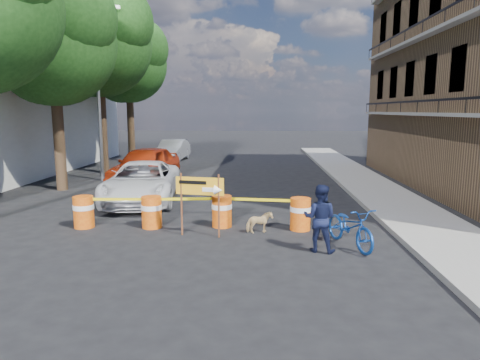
# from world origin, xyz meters

# --- Properties ---
(ground) EXTENTS (120.00, 120.00, 0.00)m
(ground) POSITION_xyz_m (0.00, 0.00, 0.00)
(ground) COLOR black
(ground) RESTS_ON ground
(sidewalk_east) EXTENTS (2.40, 40.00, 0.15)m
(sidewalk_east) POSITION_xyz_m (6.20, 6.00, 0.07)
(sidewalk_east) COLOR gray
(sidewalk_east) RESTS_ON ground
(tree_mid_a) EXTENTS (5.25, 5.00, 8.68)m
(tree_mid_a) POSITION_xyz_m (-6.74, 7.00, 6.01)
(tree_mid_a) COLOR #332316
(tree_mid_a) RESTS_ON ground
(tree_mid_b) EXTENTS (5.67, 5.40, 9.62)m
(tree_mid_b) POSITION_xyz_m (-6.73, 12.00, 6.71)
(tree_mid_b) COLOR #332316
(tree_mid_b) RESTS_ON ground
(tree_far) EXTENTS (5.04, 4.80, 8.84)m
(tree_far) POSITION_xyz_m (-6.74, 17.00, 6.22)
(tree_far) COLOR #332316
(tree_far) RESTS_ON ground
(streetlamp) EXTENTS (1.25, 0.18, 8.00)m
(streetlamp) POSITION_xyz_m (-5.93, 9.50, 4.38)
(streetlamp) COLOR gray
(streetlamp) RESTS_ON ground
(barrel_far_left) EXTENTS (0.58, 0.58, 0.90)m
(barrel_far_left) POSITION_xyz_m (-3.52, 1.31, 0.47)
(barrel_far_left) COLOR #D3400C
(barrel_far_left) RESTS_ON ground
(barrel_mid_left) EXTENTS (0.58, 0.58, 0.90)m
(barrel_mid_left) POSITION_xyz_m (-1.59, 1.38, 0.47)
(barrel_mid_left) COLOR #D3400C
(barrel_mid_left) RESTS_ON ground
(barrel_mid_right) EXTENTS (0.58, 0.58, 0.90)m
(barrel_mid_right) POSITION_xyz_m (0.38, 1.57, 0.47)
(barrel_mid_right) COLOR #D3400C
(barrel_mid_right) RESTS_ON ground
(barrel_far_right) EXTENTS (0.58, 0.58, 0.90)m
(barrel_far_right) POSITION_xyz_m (2.59, 1.33, 0.47)
(barrel_far_right) COLOR #D3400C
(barrel_far_right) RESTS_ON ground
(detour_sign) EXTENTS (1.29, 0.38, 1.67)m
(detour_sign) POSITION_xyz_m (0.04, 0.57, 1.22)
(detour_sign) COLOR #592D19
(detour_sign) RESTS_ON ground
(pedestrian) EXTENTS (0.92, 0.81, 1.60)m
(pedestrian) POSITION_xyz_m (2.86, -0.48, 0.80)
(pedestrian) COLOR black
(pedestrian) RESTS_ON ground
(bicycle) EXTENTS (1.00, 1.19, 1.93)m
(bicycle) POSITION_xyz_m (3.65, -0.11, 0.97)
(bicycle) COLOR #13419A
(bicycle) RESTS_ON ground
(dog) EXTENTS (0.77, 0.54, 0.59)m
(dog) POSITION_xyz_m (1.45, 0.96, 0.29)
(dog) COLOR tan
(dog) RESTS_ON ground
(suv_white) EXTENTS (2.90, 5.40, 1.44)m
(suv_white) POSITION_xyz_m (-2.80, 4.84, 0.72)
(suv_white) COLOR silver
(suv_white) RESTS_ON ground
(sedan_red) EXTENTS (2.64, 5.19, 1.69)m
(sedan_red) POSITION_xyz_m (-3.68, 8.62, 0.85)
(sedan_red) COLOR #A3290D
(sedan_red) RESTS_ON ground
(sedan_silver) EXTENTS (1.71, 4.32, 1.40)m
(sedan_silver) POSITION_xyz_m (-4.23, 17.59, 0.70)
(sedan_silver) COLOR #AFB1B7
(sedan_silver) RESTS_ON ground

